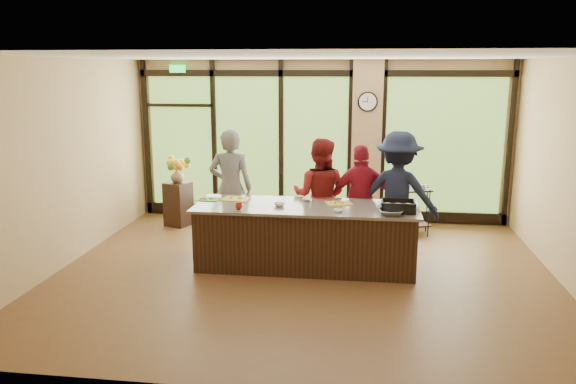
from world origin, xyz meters
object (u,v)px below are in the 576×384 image
(cook_left, at_px, (231,188))
(island_base, at_px, (306,237))
(roasting_pan, at_px, (398,209))
(flower_stand, at_px, (178,204))
(bar_cart, at_px, (411,204))
(cook_right, at_px, (398,194))

(cook_left, bearing_deg, island_base, 144.24)
(roasting_pan, distance_m, flower_stand, 4.39)
(cook_left, distance_m, bar_cart, 3.15)
(cook_right, xyz_separation_m, roasting_pan, (-0.04, -0.87, -0.00))
(roasting_pan, bearing_deg, bar_cart, 80.19)
(cook_left, height_order, flower_stand, cook_left)
(cook_left, relative_size, flower_stand, 2.37)
(roasting_pan, distance_m, bar_cart, 2.13)
(flower_stand, bearing_deg, bar_cart, 20.17)
(island_base, distance_m, cook_right, 1.60)
(island_base, height_order, cook_left, cook_left)
(island_base, bearing_deg, cook_left, 147.26)
(flower_stand, bearing_deg, cook_right, 3.22)
(bar_cart, bearing_deg, cook_left, -179.43)
(island_base, bearing_deg, roasting_pan, -7.45)
(island_base, relative_size, roasting_pan, 6.80)
(cook_right, relative_size, flower_stand, 2.39)
(cook_left, relative_size, cook_right, 0.99)
(cook_right, bearing_deg, cook_left, 11.16)
(cook_left, height_order, bar_cart, cook_left)
(cook_left, distance_m, flower_stand, 1.72)
(cook_left, bearing_deg, cook_right, 174.01)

